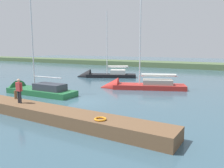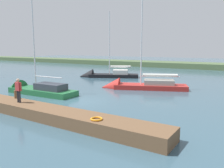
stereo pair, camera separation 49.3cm
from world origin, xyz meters
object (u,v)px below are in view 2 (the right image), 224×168
at_px(life_ring_buoy, 97,119).
at_px(person_on_dock, 18,89).
at_px(mooring_post_near, 16,94).
at_px(sailboat_outer_mooring, 32,91).
at_px(sailboat_far_right, 137,87).
at_px(sailboat_near_dock, 104,76).

height_order(life_ring_buoy, person_on_dock, person_on_dock).
bearing_deg(life_ring_buoy, mooring_post_near, -6.86).
bearing_deg(sailboat_outer_mooring, sailboat_far_right, -137.61).
xyz_separation_m(life_ring_buoy, sailboat_outer_mooring, (12.31, -5.63, -0.61)).
height_order(sailboat_outer_mooring, person_on_dock, sailboat_outer_mooring).
xyz_separation_m(sailboat_far_right, sailboat_outer_mooring, (7.98, 7.95, 0.00)).
distance_m(life_ring_buoy, sailboat_near_dock, 24.28).
distance_m(mooring_post_near, life_ring_buoy, 8.42).
height_order(sailboat_far_right, person_on_dock, sailboat_far_right).
bearing_deg(person_on_dock, sailboat_far_right, -8.18).
distance_m(mooring_post_near, sailboat_far_right, 13.24).
height_order(mooring_post_near, sailboat_outer_mooring, sailboat_outer_mooring).
relative_size(mooring_post_near, life_ring_buoy, 0.93).
distance_m(sailboat_outer_mooring, sailboat_near_dock, 14.61).
relative_size(sailboat_far_right, sailboat_outer_mooring, 1.07).
bearing_deg(person_on_dock, sailboat_near_dock, 21.03).
relative_size(mooring_post_near, sailboat_outer_mooring, 0.05).
distance_m(sailboat_outer_mooring, person_on_dock, 7.75).
distance_m(mooring_post_near, person_on_dock, 1.74).
relative_size(mooring_post_near, person_on_dock, 0.36).
relative_size(mooring_post_near, sailboat_near_dock, 0.06).
height_order(sailboat_far_right, sailboat_outer_mooring, sailboat_far_right).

